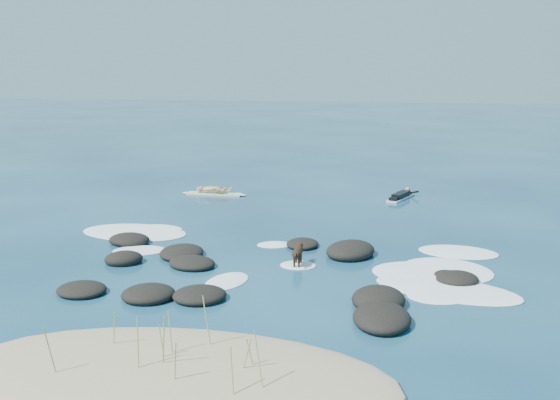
# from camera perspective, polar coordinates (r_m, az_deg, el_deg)

# --- Properties ---
(ground) EXTENTS (160.00, 160.00, 0.00)m
(ground) POSITION_cam_1_polar(r_m,az_deg,el_deg) (20.14, -1.80, -4.93)
(ground) COLOR #0A2642
(ground) RESTS_ON ground
(sand_dune) EXTENTS (9.00, 4.40, 0.60)m
(sand_dune) POSITION_cam_1_polar(r_m,az_deg,el_deg) (12.83, -9.69, -15.71)
(sand_dune) COLOR #9E8966
(sand_dune) RESTS_ON ground
(dune_grass) EXTENTS (4.16, 2.00, 1.22)m
(dune_grass) POSITION_cam_1_polar(r_m,az_deg,el_deg) (12.51, -9.33, -13.20)
(dune_grass) COLOR #87994A
(dune_grass) RESTS_ON ground
(reef_rocks) EXTENTS (12.09, 7.45, 0.60)m
(reef_rocks) POSITION_cam_1_polar(r_m,az_deg,el_deg) (17.96, -1.70, -6.73)
(reef_rocks) COLOR black
(reef_rocks) RESTS_ON ground
(breaking_foam) EXTENTS (14.93, 6.81, 0.12)m
(breaking_foam) POSITION_cam_1_polar(r_m,az_deg,el_deg) (19.41, 4.50, -5.61)
(breaking_foam) COLOR white
(breaking_foam) RESTS_ON ground
(standing_surfer_rig) EXTENTS (3.06, 0.60, 1.75)m
(standing_surfer_rig) POSITION_cam_1_polar(r_m,az_deg,el_deg) (28.98, -6.07, 1.80)
(standing_surfer_rig) COLOR beige
(standing_surfer_rig) RESTS_ON ground
(paddling_surfer_rig) EXTENTS (1.46, 2.31, 0.41)m
(paddling_surfer_rig) POSITION_cam_1_polar(r_m,az_deg,el_deg) (28.63, 11.03, 0.38)
(paddling_surfer_rig) COLOR silver
(paddling_surfer_rig) RESTS_ON ground
(dog) EXTENTS (0.28, 1.08, 0.68)m
(dog) POSITION_cam_1_polar(r_m,az_deg,el_deg) (18.81, 1.65, -4.75)
(dog) COLOR black
(dog) RESTS_ON ground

